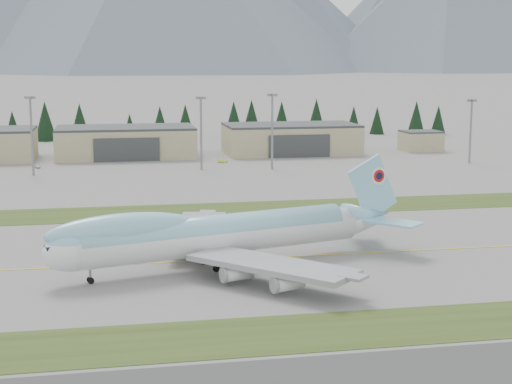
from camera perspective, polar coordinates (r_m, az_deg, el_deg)
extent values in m
plane|color=slate|center=(135.84, -1.35, -4.91)|extent=(7000.00, 7000.00, 0.00)
cube|color=#314518|center=(100.19, 2.30, -10.26)|extent=(400.00, 14.00, 0.08)
cube|color=#314518|center=(179.32, -3.73, -1.36)|extent=(400.00, 18.00, 0.08)
cube|color=yellow|center=(135.84, -1.35, -4.91)|extent=(400.00, 0.40, 0.02)
cylinder|color=white|center=(129.99, -2.54, -3.25)|extent=(49.25, 18.91, 5.75)
cylinder|color=#90D3EC|center=(129.41, -2.90, -2.83)|extent=(45.72, 17.53, 5.31)
ellipsoid|color=white|center=(122.34, -13.23, -4.32)|extent=(10.41, 8.02, 5.75)
ellipsoid|color=#90D3EC|center=(122.10, -13.25, -3.84)|extent=(8.73, 6.77, 4.87)
ellipsoid|color=#90D3EC|center=(123.71, -9.69, -2.74)|extent=(24.82, 11.29, 5.31)
cube|color=#0C1433|center=(121.44, -14.67, -3.93)|extent=(2.45, 2.73, 1.15)
cone|color=white|center=(144.04, 8.13, -2.07)|extent=(11.74, 8.29, 5.63)
cone|color=#90D3EC|center=(143.83, 8.14, -1.66)|extent=(10.75, 7.57, 5.13)
cube|color=#90D3EC|center=(143.45, 8.48, 0.32)|extent=(10.46, 3.40, 12.21)
cylinder|color=white|center=(144.02, 8.77, 1.20)|extent=(3.11, 1.03, 3.18)
cylinder|color=red|center=(144.09, 8.75, 1.20)|extent=(2.26, 0.79, 2.30)
cylinder|color=#0C1433|center=(144.16, 8.73, 1.21)|extent=(1.33, 0.53, 1.33)
cube|color=#90D3EC|center=(149.21, 7.54, -1.44)|extent=(6.82, 10.46, 0.41)
cube|color=#90D3EC|center=(140.72, 9.96, -2.18)|extent=(10.37, 10.84, 0.41)
cube|color=#94969B|center=(144.12, -4.26, -2.64)|extent=(13.88, 27.72, 0.88)
cube|color=#94969B|center=(118.35, 1.14, -5.33)|extent=(24.40, 25.00, 0.88)
cylinder|color=white|center=(139.82, -5.24, -3.74)|extent=(5.03, 3.37, 2.21)
cylinder|color=white|center=(148.83, -4.84, -2.92)|extent=(5.03, 3.37, 2.21)
cylinder|color=white|center=(120.11, -1.38, -5.94)|extent=(5.03, 3.37, 2.21)
cylinder|color=white|center=(114.95, 2.34, -6.66)|extent=(5.03, 3.37, 2.21)
cylinder|color=gray|center=(123.97, -11.96, -6.04)|extent=(0.48, 0.48, 2.12)
cylinder|color=gray|center=(132.78, -3.52, -4.75)|extent=(0.61, 0.61, 2.30)
cylinder|color=gray|center=(128.07, -2.59, -5.29)|extent=(0.61, 0.61, 2.30)
cylinder|color=gray|center=(134.51, -1.78, -4.55)|extent=(0.61, 0.61, 2.30)
cylinder|color=gray|center=(129.86, -0.80, -5.07)|extent=(0.61, 0.61, 2.30)
cylinder|color=black|center=(123.79, -11.91, -6.33)|extent=(1.02, 0.56, 0.97)
cylinder|color=black|center=(124.45, -11.99, -6.25)|extent=(1.02, 0.56, 0.97)
cylinder|color=black|center=(132.94, -3.52, -5.01)|extent=(1.14, 0.71, 1.06)
cylinder|color=black|center=(128.23, -2.59, -5.55)|extent=(1.14, 0.71, 1.06)
cylinder|color=black|center=(134.66, -1.78, -4.81)|extent=(1.14, 0.71, 1.06)
cylinder|color=black|center=(130.01, -0.80, -5.33)|extent=(1.14, 0.71, 1.06)
cube|color=tan|center=(281.31, -9.46, 3.55)|extent=(48.00, 26.00, 10.00)
cube|color=#343739|center=(280.80, -9.49, 4.64)|extent=(48.00, 26.00, 0.80)
cube|color=#343739|center=(268.20, -9.38, 3.04)|extent=(22.08, 0.60, 8.00)
cube|color=tan|center=(289.01, 2.54, 3.82)|extent=(48.00, 26.00, 10.00)
cube|color=#343739|center=(288.52, 2.55, 4.89)|extent=(48.00, 26.00, 0.80)
cube|color=#343739|center=(276.26, 3.18, 3.34)|extent=(22.08, 0.60, 8.00)
cube|color=tan|center=(302.75, 11.89, 3.61)|extent=(14.00, 12.00, 7.00)
cube|color=#343739|center=(302.39, 11.92, 4.32)|extent=(14.00, 12.00, 0.60)
cylinder|color=gray|center=(241.62, -15.99, 3.84)|extent=(0.70, 0.70, 22.67)
cube|color=gray|center=(240.80, -16.12, 6.62)|extent=(3.20, 3.20, 0.80)
cylinder|color=gray|center=(245.57, -4.01, 4.19)|extent=(0.70, 0.70, 21.97)
cube|color=gray|center=(244.76, -4.04, 6.85)|extent=(3.20, 3.20, 0.80)
cylinder|color=gray|center=(245.64, 1.19, 4.32)|extent=(0.70, 0.70, 22.83)
cube|color=gray|center=(244.83, 1.20, 7.07)|extent=(3.20, 3.20, 0.80)
cylinder|color=gray|center=(269.98, 15.34, 4.19)|extent=(0.70, 0.70, 20.38)
cube|color=gray|center=(269.25, 15.44, 6.44)|extent=(3.20, 3.20, 0.80)
imported|color=silver|center=(259.07, -15.63, 1.70)|extent=(2.61, 3.50, 1.11)
imported|color=#D3E639|center=(263.04, -2.47, 2.16)|extent=(3.74, 2.83, 1.18)
imported|color=#A9AAAE|center=(281.53, 4.87, 2.62)|extent=(2.67, 4.46, 1.21)
cone|color=black|center=(346.33, -17.28, 4.60)|extent=(7.24, 7.24, 12.93)
cone|color=black|center=(344.74, -15.08, 5.00)|extent=(9.39, 9.39, 16.77)
cone|color=black|center=(344.67, -12.69, 5.01)|extent=(8.82, 8.82, 15.76)
cone|color=black|center=(343.05, -9.17, 4.72)|extent=(6.27, 6.27, 11.19)
cone|color=black|center=(340.01, -6.99, 5.02)|extent=(8.20, 8.20, 14.63)
cone|color=black|center=(342.36, -5.16, 5.13)|extent=(8.49, 8.49, 15.16)
cone|color=black|center=(343.93, -1.63, 5.28)|extent=(9.14, 9.14, 16.32)
cone|color=black|center=(348.18, -0.33, 5.38)|extent=(9.39, 9.39, 16.77)
cone|color=black|center=(350.82, 1.88, 5.33)|extent=(8.90, 8.90, 15.90)
cone|color=black|center=(355.40, 4.41, 5.44)|extent=(9.44, 9.44, 16.86)
cone|color=black|center=(359.08, 7.11, 5.17)|extent=(7.55, 7.55, 13.49)
cone|color=black|center=(368.02, 8.79, 5.17)|extent=(7.12, 7.12, 12.72)
cone|color=black|center=(369.65, 11.58, 5.33)|extent=(8.70, 8.70, 15.54)
cone|color=black|center=(371.99, 13.12, 5.13)|extent=(7.48, 7.48, 13.36)
cone|color=#45505C|center=(2445.68, 2.75, 12.41)|extent=(686.33, 686.33, 308.90)
cone|color=#45505C|center=(2480.06, 13.88, 13.16)|extent=(927.22, 927.22, 400.17)
cone|color=#45505C|center=(3040.98, -14.56, 12.90)|extent=(899.67, 899.67, 449.84)
cone|color=#45505C|center=(3273.21, 11.39, 13.02)|extent=(959.24, 959.24, 479.62)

